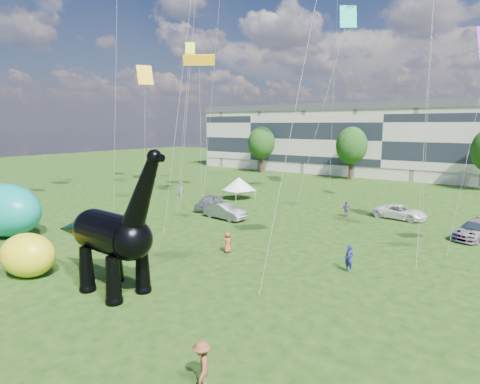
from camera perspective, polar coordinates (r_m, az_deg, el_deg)
The scene contains 13 objects.
ground at distance 20.04m, azimuth -8.47°, elevation -18.14°, with size 220.00×220.00×0.00m, color #16330C.
terrace_row at distance 77.39m, azimuth 20.75°, elevation 6.54°, with size 78.00×11.00×12.00m, color beige.
tree_far_left at distance 78.21m, azimuth 3.07°, elevation 7.38°, with size 5.20×5.20×9.44m.
tree_mid_left at distance 70.05m, azimuth 15.60°, elevation 6.79°, with size 5.20×5.20×9.44m.
dinosaur_sculpture at distance 23.65m, azimuth -18.28°, elevation -5.84°, with size 10.34×2.94×8.46m.
car_silver at distance 44.38m, azimuth -4.46°, elevation -1.47°, with size 1.87×4.65×1.59m, color #B0B0B5.
car_grey at distance 39.84m, azimuth -2.16°, elevation -2.76°, with size 1.63×4.68×1.54m, color slate.
car_white at distance 42.87m, azimuth 21.79°, elevation -2.66°, with size 2.32×5.03×1.40m, color white.
car_dark at distance 38.21m, azimuth 30.48°, elevation -4.69°, with size 2.08×5.10×1.48m, color #595960.
gazebo_left at distance 50.28m, azimuth -0.15°, elevation 1.19°, with size 5.05×5.05×2.76m.
inflatable_teal at distance 38.82m, azimuth -30.34°, elevation -2.22°, with size 7.13×4.46×4.46m, color #0C907F.
inflatable_yellow at distance 28.14m, azimuth -27.93°, elevation -7.92°, with size 3.54×2.73×2.73m, color yellow.
visitors at distance 31.38m, azimuth 11.78°, elevation -6.13°, with size 43.28×30.08×1.88m.
Camera 1 is at (12.59, -12.52, 9.29)m, focal length 30.00 mm.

